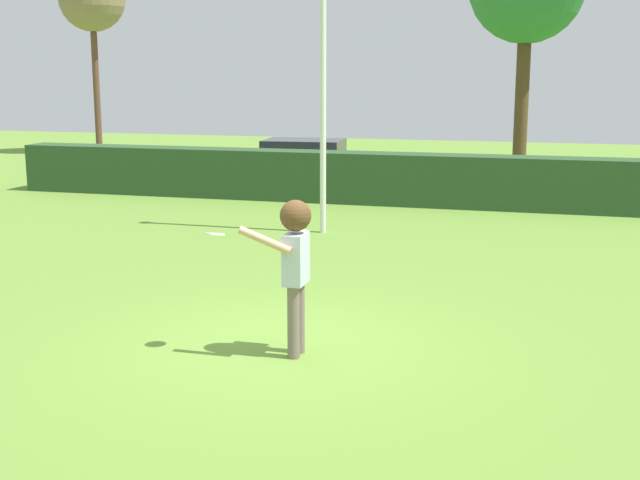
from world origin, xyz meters
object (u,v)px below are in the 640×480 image
object	(u,v)px
lamppost	(323,38)
parked_car_red	(304,159)
person	(295,256)
frisbee	(215,234)
birch_tree	(92,0)

from	to	relation	value
lamppost	parked_car_red	bearing A→B (deg)	109.74
lamppost	person	bearing A→B (deg)	-76.86
parked_car_red	frisbee	bearing A→B (deg)	-77.10
frisbee	lamppost	size ratio (longest dim) A/B	0.03
frisbee	birch_tree	bearing A→B (deg)	123.14
person	parked_car_red	world-z (taller)	person
person	frisbee	distance (m)	0.96
person	birch_tree	world-z (taller)	birch_tree
parked_car_red	birch_tree	bearing A→B (deg)	148.08
frisbee	parked_car_red	world-z (taller)	frisbee
person	lamppost	xyz separation A→B (m)	(-1.69, 7.25, 2.64)
birch_tree	parked_car_red	bearing A→B (deg)	-31.92
parked_car_red	person	bearing A→B (deg)	-73.55
parked_car_red	lamppost	bearing A→B (deg)	-70.26
frisbee	birch_tree	world-z (taller)	birch_tree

